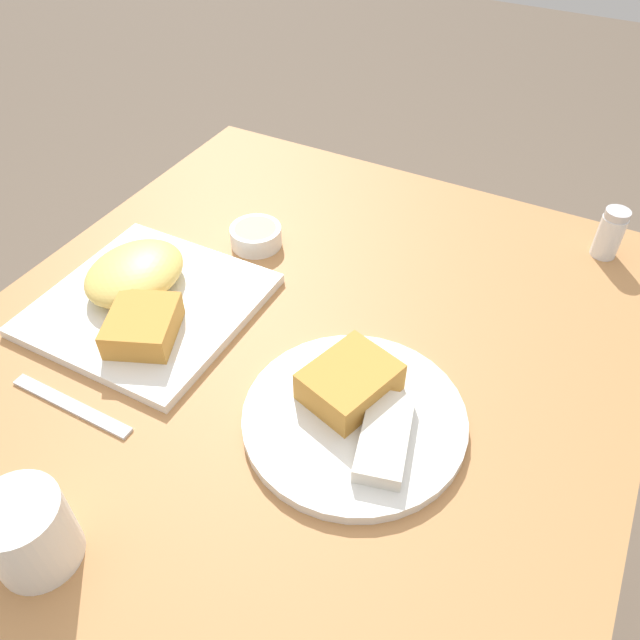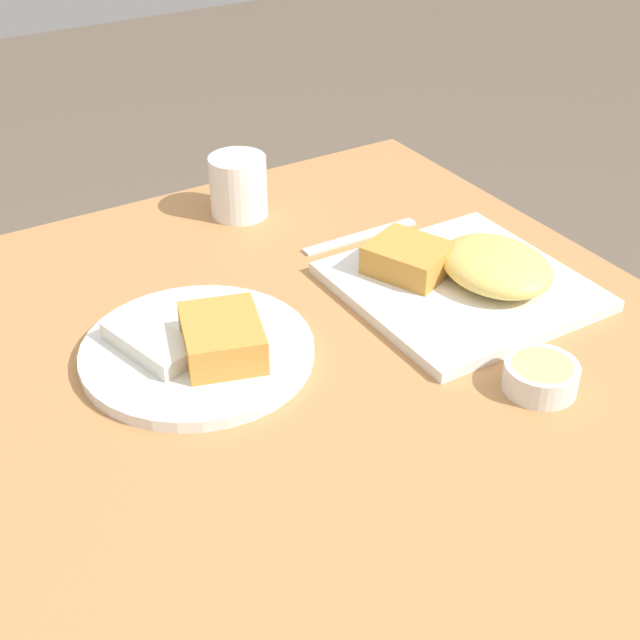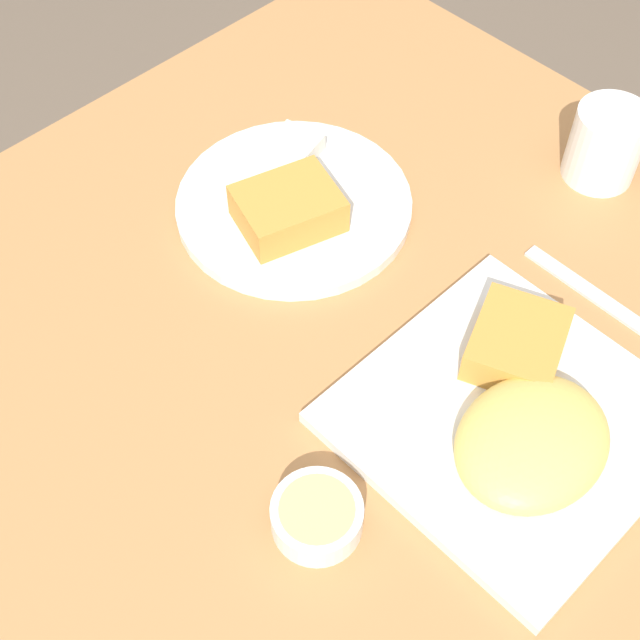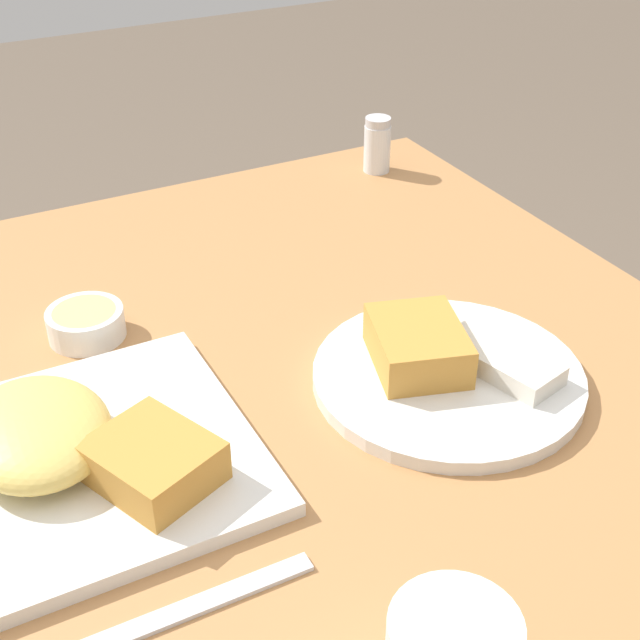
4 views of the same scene
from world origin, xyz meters
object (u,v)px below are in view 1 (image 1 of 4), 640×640
at_px(salt_shaker, 609,236).
at_px(coffee_mug, 29,533).
at_px(plate_square_near, 143,295).
at_px(plate_oval_far, 356,411).
at_px(sauce_ramekin, 256,236).
at_px(butter_knife, 71,405).

bearing_deg(salt_shaker, coffee_mug, -27.79).
distance_m(plate_square_near, plate_oval_far, 0.34).
height_order(plate_square_near, sauce_ramekin, plate_square_near).
bearing_deg(butter_knife, plate_oval_far, 25.09).
height_order(salt_shaker, butter_knife, salt_shaker).
xyz_separation_m(plate_square_near, plate_oval_far, (0.04, 0.34, -0.01)).
height_order(sauce_ramekin, butter_knife, sauce_ramekin).
height_order(sauce_ramekin, salt_shaker, salt_shaker).
bearing_deg(coffee_mug, plate_oval_far, 145.77).
xyz_separation_m(salt_shaker, butter_knife, (0.59, -0.50, -0.03)).
xyz_separation_m(salt_shaker, coffee_mug, (0.74, -0.39, 0.01)).
xyz_separation_m(plate_square_near, coffee_mug, (0.33, 0.14, 0.02)).
height_order(salt_shaker, coffee_mug, coffee_mug).
bearing_deg(coffee_mug, sauce_ramekin, -170.83).
relative_size(sauce_ramekin, butter_knife, 0.45).
height_order(sauce_ramekin, coffee_mug, coffee_mug).
distance_m(plate_square_near, coffee_mug, 0.36).
relative_size(salt_shaker, butter_knife, 0.45).
bearing_deg(sauce_ramekin, coffee_mug, 9.17).
distance_m(sauce_ramekin, butter_knife, 0.37).
bearing_deg(sauce_ramekin, salt_shaker, 115.23).
bearing_deg(plate_square_near, sauce_ramekin, 162.85).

